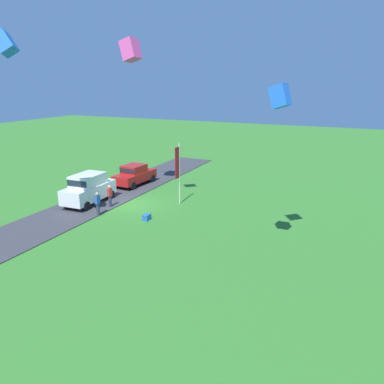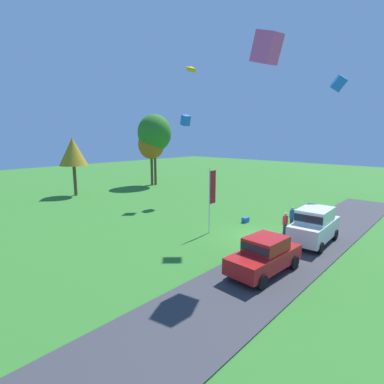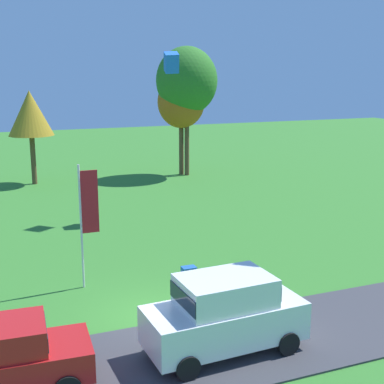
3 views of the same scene
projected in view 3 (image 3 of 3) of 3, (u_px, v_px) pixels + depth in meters
The scene contains 12 objects.
ground_plane at pixel (152, 315), 17.88m from camera, with size 120.00×120.00×0.00m, color #337528.
pavement_strip at pixel (182, 356), 15.23m from camera, with size 36.00×4.40×0.06m, color #38383D.
car_sedan_mid_row at pixel (3, 356), 13.29m from camera, with size 4.50×2.16×1.84m.
car_suv_near_entrance at pixel (225, 311), 15.20m from camera, with size 4.68×2.21×2.28m.
person_on_lawn at pixel (199, 298), 17.11m from camera, with size 0.36×0.24×1.71m.
person_watching_sky at pixel (246, 286), 18.10m from camera, with size 0.36×0.24×1.71m.
tree_lone_near at pixel (30, 114), 37.60m from camera, with size 3.16×3.16×6.68m.
tree_far_left at pixel (181, 102), 41.01m from camera, with size 3.63×3.63×7.66m.
tree_right_of_center at pixel (187, 81), 40.41m from camera, with size 4.66×4.66×9.83m.
flag_banner at pixel (87, 210), 19.62m from camera, with size 0.71×0.08×4.70m.
cooler_box at pixel (189, 272), 21.21m from camera, with size 0.56×0.40×0.40m, color blue.
kite_box_low_drifter at pixel (171, 62), 28.54m from camera, with size 0.72×0.72×1.01m, color blue.
Camera 3 is at (-4.88, -15.85, 7.97)m, focal length 50.00 mm.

